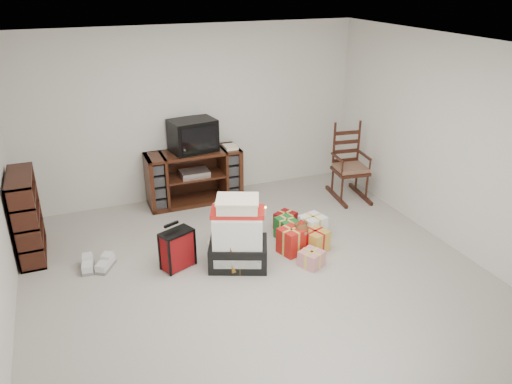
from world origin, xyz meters
The scene contains 13 objects.
room centered at (0.00, 0.00, 1.25)m, with size 5.01×5.01×2.51m.
tv_stand centered at (-0.11, 2.23, 0.39)m, with size 1.36×0.49×0.78m.
bookshelf centered at (-2.33, 1.47, 0.50)m, with size 0.28×0.84×1.03m.
rocking_chair centered at (2.10, 1.57, 0.40)m, with size 0.56×0.83×1.17m.
gift_pile centered at (-0.11, 0.33, 0.37)m, with size 0.79×0.70×0.83m.
red_suitcase centered at (-0.77, 0.54, 0.24)m, with size 0.40×0.32×0.55m.
stocking centered at (-0.16, 0.18, 0.30)m, with size 0.28×0.12×0.61m, color #0D7B17, non-canonical shape.
teddy_bear centered at (0.71, 0.38, 0.17)m, with size 0.25×0.23×0.38m.
santa_figurine centered at (0.31, 0.92, 0.21)m, with size 0.26×0.25×0.54m.
mrs_claus_figurine centered at (-0.17, 0.84, 0.25)m, with size 0.32×0.30×0.66m.
sneaker_pair centered at (-1.66, 0.85, 0.05)m, with size 0.41×0.33×0.11m.
gift_cluster centered at (0.76, 0.47, 0.14)m, with size 0.79×1.11×0.27m.
crt_television centered at (-0.08, 2.26, 1.01)m, with size 0.69×0.54×0.46m.
Camera 1 is at (-1.77, -4.38, 3.14)m, focal length 35.00 mm.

